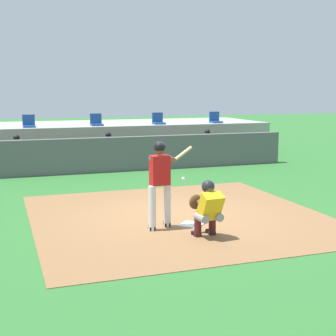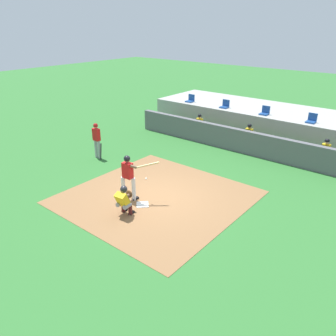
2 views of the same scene
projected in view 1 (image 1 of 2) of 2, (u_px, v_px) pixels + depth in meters
The scene contains 15 objects.
ground_plane at pixel (178, 216), 11.02m from camera, with size 80.00×80.00×0.00m, color #2D6B2D.
dirt_infield at pixel (178, 216), 11.02m from camera, with size 6.40×6.40×0.01m, color olive.
home_plate at pixel (192, 225), 10.27m from camera, with size 0.44×0.44×0.02m, color white.
batter_at_plate at pixel (161, 179), 9.90m from camera, with size 1.24×0.89×1.80m.
catcher_crouched at pixel (207, 207), 9.37m from camera, with size 0.51×1.56×1.13m.
dugout_wall at pixel (113, 154), 16.98m from camera, with size 13.00×0.30×1.20m, color #59595E.
dugout_bench at pixel (107, 161), 17.98m from camera, with size 11.80×0.44×0.45m, color olive.
dugout_player_0 at pixel (17, 153), 16.74m from camera, with size 0.49×0.70×1.30m.
dugout_player_1 at pixel (109, 149), 17.78m from camera, with size 0.49×0.70×1.30m.
dugout_player_2 at pixel (209, 145), 19.06m from camera, with size 0.49×0.70×1.30m.
stands_platform at pixel (90, 140), 21.07m from camera, with size 15.00×4.40×1.40m, color #9E9E99.
stadium_seat_1 at pixel (29, 124), 18.67m from camera, with size 0.46×0.46×0.48m.
stadium_seat_2 at pixel (96, 122), 19.52m from camera, with size 0.46×0.46×0.48m.
stadium_seat_3 at pixel (158, 121), 20.37m from camera, with size 0.46×0.46×0.48m.
stadium_seat_4 at pixel (215, 120), 21.21m from camera, with size 0.46×0.46×0.48m.
Camera 1 is at (-3.74, -10.03, 2.82)m, focal length 52.38 mm.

